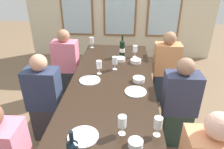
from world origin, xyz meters
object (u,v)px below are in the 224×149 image
(tasting_bowl_1, at_px, (136,143))
(seated_person_1, at_px, (166,69))
(white_plate_1, at_px, (90,80))
(wine_glass_4, at_px, (99,65))
(wine_glass_1, at_px, (122,122))
(wine_bottle_0, at_px, (122,48))
(white_plate_2, at_px, (136,92))
(tasting_bowl_2, at_px, (139,79))
(tasting_bowl_3, at_px, (136,61))
(seated_person_0, at_px, (67,66))
(tasting_bowl_0, at_px, (120,59))
(wine_glass_5, at_px, (135,49))
(wine_glass_0, at_px, (115,61))
(white_plate_0, at_px, (83,136))
(wine_glass_3, at_px, (158,124))
(seated_person_5, at_px, (179,106))
(wine_glass_6, at_px, (92,41))
(seated_person_4, at_px, (45,101))
(dining_table, at_px, (111,90))

(tasting_bowl_1, relative_size, seated_person_1, 0.10)
(white_plate_1, relative_size, wine_glass_4, 1.42)
(wine_glass_1, bearing_deg, wine_bottle_0, 91.52)
(white_plate_2, distance_m, tasting_bowl_1, 0.76)
(tasting_bowl_1, distance_m, tasting_bowl_2, 1.00)
(tasting_bowl_3, distance_m, wine_glass_1, 1.42)
(wine_bottle_0, bearing_deg, white_plate_1, -115.05)
(wine_bottle_0, distance_m, seated_person_0, 0.95)
(wine_glass_4, relative_size, seated_person_0, 0.16)
(white_plate_1, distance_m, tasting_bowl_0, 0.69)
(wine_glass_1, xyz_separation_m, wine_glass_5, (0.14, 1.62, 0.00))
(tasting_bowl_3, relative_size, wine_glass_4, 0.85)
(tasting_bowl_1, relative_size, wine_glass_5, 0.65)
(tasting_bowl_3, height_order, seated_person_1, seated_person_1)
(tasting_bowl_0, bearing_deg, wine_glass_0, -102.34)
(tasting_bowl_2, xyz_separation_m, seated_person_0, (-1.09, 0.81, -0.24))
(white_plate_0, distance_m, tasting_bowl_1, 0.41)
(wine_glass_3, height_order, seated_person_0, seated_person_0)
(white_plate_2, height_order, tasting_bowl_3, tasting_bowl_3)
(white_plate_0, height_order, wine_glass_3, wine_glass_3)
(wine_glass_0, distance_m, seated_person_5, 0.95)
(seated_person_0, bearing_deg, seated_person_5, -31.85)
(wine_bottle_0, bearing_deg, seated_person_0, 175.52)
(tasting_bowl_2, relative_size, seated_person_5, 0.12)
(wine_glass_5, relative_size, wine_glass_6, 1.00)
(wine_bottle_0, relative_size, tasting_bowl_0, 2.31)
(tasting_bowl_0, xyz_separation_m, wine_glass_3, (0.34, -1.46, 0.09))
(wine_glass_1, xyz_separation_m, wine_glass_4, (-0.31, 1.04, -0.00))
(wine_bottle_0, relative_size, tasting_bowl_2, 2.35)
(wine_bottle_0, height_order, tasting_bowl_1, wine_bottle_0)
(tasting_bowl_1, bearing_deg, seated_person_4, 140.76)
(tasting_bowl_2, distance_m, wine_glass_4, 0.52)
(white_plate_2, bearing_deg, dining_table, 155.58)
(wine_bottle_0, xyz_separation_m, seated_person_0, (-0.88, 0.07, -0.34))
(tasting_bowl_2, height_order, wine_glass_3, wine_glass_3)
(wine_glass_3, height_order, wine_glass_4, same)
(tasting_bowl_0, relative_size, wine_glass_5, 0.81)
(wine_glass_5, distance_m, seated_person_5, 1.08)
(dining_table, xyz_separation_m, white_plate_2, (0.27, -0.12, 0.07))
(tasting_bowl_0, bearing_deg, white_plate_2, -76.85)
(wine_glass_5, relative_size, seated_person_0, 0.16)
(white_plate_2, xyz_separation_m, tasting_bowl_1, (-0.02, -0.76, 0.02))
(tasting_bowl_1, height_order, wine_glass_6, wine_glass_6)
(tasting_bowl_1, bearing_deg, wine_glass_4, 109.67)
(white_plate_1, relative_size, seated_person_0, 0.22)
(wine_glass_0, bearing_deg, wine_bottle_0, 79.42)
(white_plate_2, distance_m, wine_glass_6, 1.50)
(tasting_bowl_3, bearing_deg, tasting_bowl_0, 166.12)
(white_plate_1, height_order, wine_glass_5, wine_glass_5)
(tasting_bowl_1, distance_m, wine_glass_5, 1.75)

